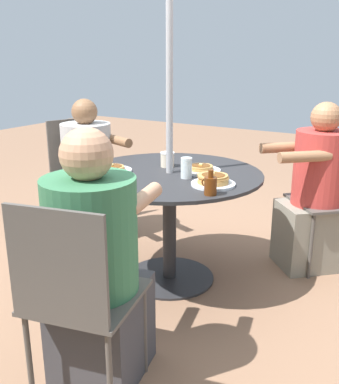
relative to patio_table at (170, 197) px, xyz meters
name	(u,v)px	position (x,y,z in m)	size (l,w,h in m)	color
ground_plane	(170,278)	(0.00, 0.00, -0.57)	(12.00, 12.00, 0.00)	#8C664C
patio_table	(170,197)	(0.00, 0.00, 0.00)	(1.15, 1.15, 0.73)	#28282B
umbrella_pole	(170,117)	(0.00, 0.00, 0.50)	(0.04, 0.04, 2.14)	#ADADB2
patio_chair_north	(76,292)	(-0.27, 1.14, -0.04)	(0.51, 0.51, 0.92)	#514C47
diner_north	(96,274)	(-0.23, 0.97, -0.04)	(0.48, 0.57, 1.16)	#3D3D42
patio_chair_east	(338,192)	(-0.85, -0.80, -0.04)	(0.60, 0.60, 0.92)	#514C47
diner_east	(314,195)	(-0.73, -0.68, -0.05)	(0.61, 0.60, 1.14)	gray
patio_chair_south	(79,168)	(1.11, -0.37, -0.04)	(0.54, 0.54, 0.92)	#514C47
diner_south	(90,177)	(0.94, -0.32, -0.07)	(0.60, 0.52, 1.10)	slate
pancake_plate_a	(213,181)	(-0.35, 0.11, 0.19)	(0.25, 0.25, 0.07)	white
pancake_plate_b	(201,169)	(-0.15, -0.12, 0.18)	(0.25, 0.25, 0.05)	white
pancake_plate_c	(112,169)	(0.31, 0.17, 0.17)	(0.25, 0.25, 0.05)	white
syrup_bottle	(210,185)	(-0.42, 0.28, 0.21)	(0.09, 0.07, 0.13)	#602D0F
coffee_cup	(167,159)	(0.09, -0.12, 0.21)	(0.09, 0.09, 0.09)	beige
drinking_glass_a	(97,171)	(0.25, 0.39, 0.22)	(0.06, 0.06, 0.12)	silver
drinking_glass_b	(186,168)	(-0.15, 0.05, 0.22)	(0.07, 0.07, 0.12)	silver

